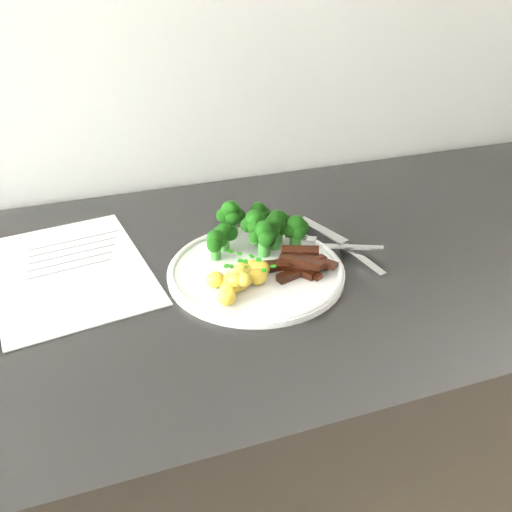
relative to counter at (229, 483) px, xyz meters
The scene contains 8 objects.
counter is the anchor object (origin of this frame).
recipe_paper 0.51m from the counter, 160.08° to the left, with size 0.24×0.32×0.00m.
plate 0.47m from the counter, 24.10° to the right, with size 0.25×0.25×0.01m.
broccoli 0.51m from the counter, 31.33° to the left, with size 0.16×0.12×0.06m.
potatoes 0.49m from the counter, 78.36° to the right, with size 0.09×0.08×0.04m.
beef_strips 0.49m from the counter, 22.89° to the right, with size 0.10×0.08×0.03m.
fork 0.51m from the counter, ahead, with size 0.13×0.09×0.01m.
knife 0.51m from the counter, ahead, with size 0.06×0.19×0.02m.
Camera 1 is at (-0.16, 1.04, 1.34)m, focal length 38.10 mm.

